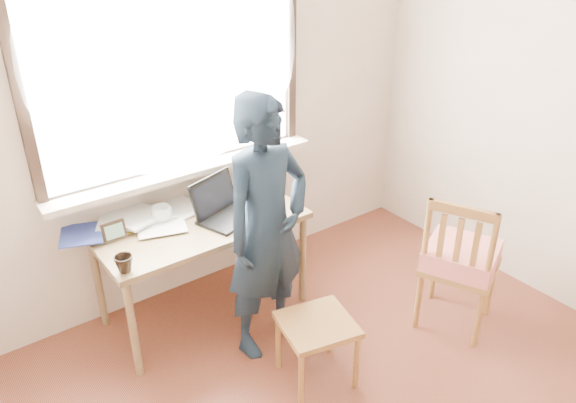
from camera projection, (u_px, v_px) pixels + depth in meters
room_shell at (417, 138)px, 2.18m from camera, size 3.52×4.02×2.61m
desk at (200, 232)px, 3.53m from camera, size 1.30×0.65×0.70m
laptop at (223, 208)px, 3.53m from camera, size 0.44×0.40×0.25m
mug_white at (162, 214)px, 3.48m from camera, size 0.18×0.18×0.10m
mug_dark at (124, 264)px, 3.00m from camera, size 0.14×0.14×0.09m
mouse at (276, 203)px, 3.69m from camera, size 0.09×0.06×0.03m
desk_clutter at (152, 220)px, 3.46m from camera, size 0.80×0.50×0.05m
book_a at (115, 227)px, 3.41m from camera, size 0.32×0.35×0.03m
book_b at (239, 188)px, 3.90m from camera, size 0.32×0.32×0.02m
picture_frame at (114, 232)px, 3.28m from camera, size 0.14×0.02×0.11m
work_chair at (317, 331)px, 3.13m from camera, size 0.47×0.45×0.40m
side_chair at (460, 259)px, 3.49m from camera, size 0.56×0.57×0.94m
person at (267, 230)px, 3.20m from camera, size 0.63×0.46×1.60m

